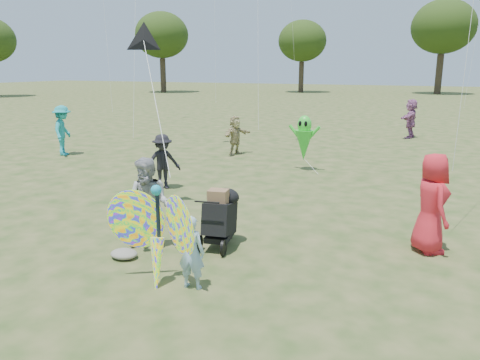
# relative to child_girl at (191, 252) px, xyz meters

# --- Properties ---
(ground) EXTENTS (160.00, 160.00, 0.00)m
(ground) POSITION_rel_child_girl_xyz_m (-0.06, 0.87, -0.56)
(ground) COLOR #51592B
(ground) RESTS_ON ground
(child_girl) EXTENTS (0.44, 0.31, 1.12)m
(child_girl) POSITION_rel_child_girl_xyz_m (0.00, 0.00, 0.00)
(child_girl) COLOR #95BAD3
(child_girl) RESTS_ON ground
(adult_man) EXTENTS (0.87, 0.70, 1.68)m
(adult_man) POSITION_rel_child_girl_xyz_m (-1.41, 1.00, 0.28)
(adult_man) COLOR #99989E
(adult_man) RESTS_ON ground
(grey_bag) EXTENTS (0.48, 0.40, 0.15)m
(grey_bag) POSITION_rel_child_girl_xyz_m (-1.62, 0.49, -0.48)
(grey_bag) COLOR gray
(grey_bag) RESTS_ON ground
(crowd_a) EXTENTS (0.89, 1.03, 1.77)m
(crowd_a) POSITION_rel_child_girl_xyz_m (3.14, 2.95, 0.32)
(crowd_a) COLOR red
(crowd_a) RESTS_ON ground
(crowd_b) EXTENTS (1.02, 1.09, 1.48)m
(crowd_b) POSITION_rel_child_girl_xyz_m (-3.57, 4.77, 0.18)
(crowd_b) COLOR black
(crowd_b) RESTS_ON ground
(crowd_d) EXTENTS (0.82, 1.42, 1.45)m
(crowd_d) POSITION_rel_child_girl_xyz_m (-3.89, 10.16, 0.17)
(crowd_d) COLOR tan
(crowd_d) RESTS_ON ground
(crowd_i) EXTENTS (1.15, 1.36, 1.83)m
(crowd_i) POSITION_rel_child_girl_xyz_m (-9.65, 7.49, 0.36)
(crowd_i) COLOR teal
(crowd_i) RESTS_ON ground
(crowd_j) EXTENTS (0.78, 1.71, 1.78)m
(crowd_j) POSITION_rel_child_girl_xyz_m (1.75, 17.20, 0.33)
(crowd_j) COLOR #9F5B8E
(crowd_j) RESTS_ON ground
(jogging_stroller) EXTENTS (0.61, 1.10, 1.09)m
(jogging_stroller) POSITION_rel_child_girl_xyz_m (-0.34, 1.68, 0.05)
(jogging_stroller) COLOR black
(jogging_stroller) RESTS_ON ground
(butterfly_kite) EXTENTS (1.74, 0.75, 1.74)m
(butterfly_kite) POSITION_rel_child_girl_xyz_m (-0.53, -0.07, 0.21)
(butterfly_kite) COLOR orange
(butterfly_kite) RESTS_ON ground
(delta_kite_rig) EXTENTS (2.31, 2.38, 2.82)m
(delta_kite_rig) POSITION_rel_child_girl_xyz_m (-2.85, 3.14, 3.17)
(delta_kite_rig) COLOR black
(delta_kite_rig) RESTS_ON ground
(alien_kite) EXTENTS (1.12, 0.69, 1.74)m
(alien_kite) POSITION_rel_child_girl_xyz_m (-0.78, 8.53, 0.41)
(alien_kite) COLOR green
(alien_kite) RESTS_ON ground
(tree_line) EXTENTS (91.78, 33.60, 10.79)m
(tree_line) POSITION_rel_child_girl_xyz_m (3.60, 45.86, 6.30)
(tree_line) COLOR #3A2D21
(tree_line) RESTS_ON ground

